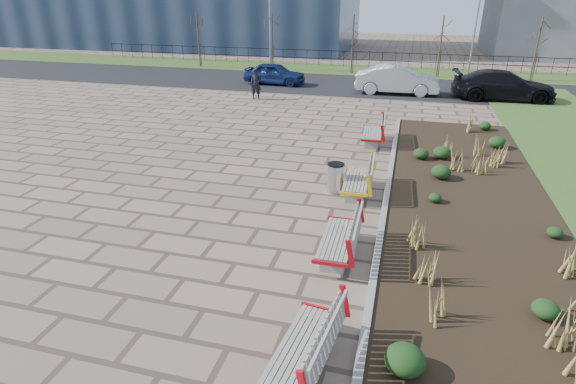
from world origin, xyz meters
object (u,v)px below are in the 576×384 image
(bench_d, at_px, (372,131))
(car_silver, at_px, (397,80))
(litter_bin, at_px, (335,178))
(lamp_west, at_px, (270,28))
(bench_c, at_px, (357,178))
(car_blue, at_px, (275,74))
(bench_a, at_px, (302,344))
(lamp_east, at_px, (475,33))
(pedestrian, at_px, (256,84))
(car_black, at_px, (503,85))
(bench_b, at_px, (337,237))

(bench_d, relative_size, car_silver, 0.44)
(litter_bin, bearing_deg, lamp_west, 112.01)
(bench_c, xyz_separation_m, bench_d, (0.00, 5.01, 0.00))
(bench_d, xyz_separation_m, lamp_west, (-9.00, 15.63, 2.54))
(car_blue, bearing_deg, bench_a, -160.24)
(lamp_east, bearing_deg, lamp_west, 180.00)
(litter_bin, bearing_deg, car_blue, 112.67)
(bench_a, relative_size, pedestrian, 1.27)
(litter_bin, xyz_separation_m, lamp_east, (5.64, 20.69, 2.59))
(bench_c, distance_m, car_silver, 14.80)
(bench_d, distance_m, car_blue, 12.90)
(car_silver, bearing_deg, litter_bin, 173.66)
(bench_d, bearing_deg, bench_a, -93.31)
(car_black, bearing_deg, litter_bin, 152.12)
(lamp_west, bearing_deg, bench_c, -66.43)
(bench_c, relative_size, car_silver, 0.44)
(bench_a, height_order, bench_b, same)
(lamp_west, bearing_deg, bench_d, -60.06)
(bench_a, relative_size, car_black, 0.39)
(bench_d, bearing_deg, car_silver, 83.75)
(lamp_east, bearing_deg, car_blue, -158.02)
(car_blue, height_order, car_black, car_black)
(bench_a, distance_m, bench_c, 7.12)
(bench_a, xyz_separation_m, bench_d, (0.00, 12.12, 0.00))
(bench_b, bearing_deg, car_blue, 109.96)
(bench_c, distance_m, litter_bin, 0.64)
(bench_b, bearing_deg, pedestrian, 114.59)
(bench_b, height_order, car_blue, car_blue)
(car_silver, distance_m, lamp_east, 7.71)
(bench_b, xyz_separation_m, car_blue, (-7.22, 19.31, 0.19))
(bench_b, height_order, bench_c, same)
(car_silver, bearing_deg, bench_b, 176.48)
(bench_b, distance_m, pedestrian, 16.53)
(bench_a, relative_size, bench_c, 1.00)
(bench_b, relative_size, car_blue, 0.53)
(pedestrian, distance_m, car_silver, 8.26)
(pedestrian, height_order, car_blue, pedestrian)
(bench_d, relative_size, pedestrian, 1.27)
(lamp_east, bearing_deg, bench_b, -101.66)
(bench_c, height_order, car_blue, car_blue)
(car_silver, height_order, lamp_west, lamp_west)
(bench_a, distance_m, lamp_east, 28.31)
(car_blue, relative_size, lamp_east, 0.66)
(lamp_west, bearing_deg, bench_b, -69.63)
(bench_d, height_order, lamp_east, lamp_east)
(bench_a, relative_size, lamp_west, 0.35)
(lamp_west, bearing_deg, lamp_east, 0.00)
(bench_c, bearing_deg, bench_a, -92.17)
(car_blue, bearing_deg, car_black, -92.03)
(pedestrian, xyz_separation_m, lamp_west, (-1.98, 9.27, 2.21))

